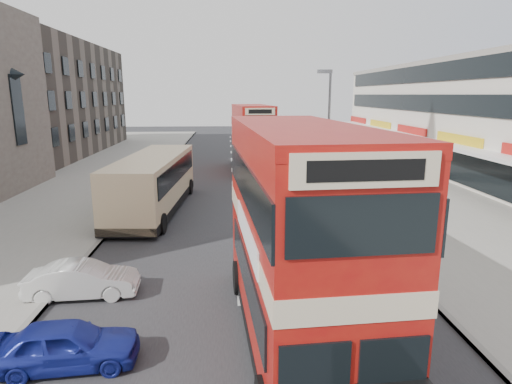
# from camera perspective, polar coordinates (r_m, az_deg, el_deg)

# --- Properties ---
(ground) EXTENTS (160.00, 160.00, 0.00)m
(ground) POSITION_cam_1_polar(r_m,az_deg,el_deg) (13.09, -2.00, -16.93)
(ground) COLOR #28282B
(ground) RESTS_ON ground
(road_surface) EXTENTS (12.00, 90.00, 0.01)m
(road_surface) POSITION_cam_1_polar(r_m,az_deg,el_deg) (32.03, -3.07, 1.11)
(road_surface) COLOR #28282B
(road_surface) RESTS_ON ground
(pavement_right) EXTENTS (12.00, 90.00, 0.15)m
(pavement_right) POSITION_cam_1_polar(r_m,az_deg,el_deg) (34.29, 17.41, 1.43)
(pavement_right) COLOR gray
(pavement_right) RESTS_ON ground
(pavement_left) EXTENTS (12.00, 90.00, 0.15)m
(pavement_left) POSITION_cam_1_polar(r_m,az_deg,el_deg) (34.09, -23.69, 0.87)
(pavement_left) COLOR gray
(pavement_left) RESTS_ON ground
(kerb_left) EXTENTS (0.20, 90.00, 0.16)m
(kerb_left) POSITION_cam_1_polar(r_m,az_deg,el_deg) (32.54, -13.88, 1.06)
(kerb_left) COLOR gray
(kerb_left) RESTS_ON ground
(kerb_right) EXTENTS (0.20, 90.00, 0.16)m
(kerb_right) POSITION_cam_1_polar(r_m,az_deg,el_deg) (32.64, 7.70, 1.36)
(kerb_right) COLOR gray
(kerb_right) RESTS_ON ground
(brick_terrace) EXTENTS (14.00, 28.00, 12.00)m
(brick_terrace) POSITION_cam_1_polar(r_m,az_deg,el_deg) (53.93, -27.95, 10.83)
(brick_terrace) COLOR #66594C
(brick_terrace) RESTS_ON ground
(commercial_row) EXTENTS (9.90, 46.20, 9.30)m
(commercial_row) POSITION_cam_1_polar(r_m,az_deg,el_deg) (39.06, 27.89, 8.71)
(commercial_row) COLOR beige
(commercial_row) RESTS_ON ground
(street_lamp) EXTENTS (1.00, 0.20, 8.12)m
(street_lamp) POSITION_cam_1_polar(r_m,az_deg,el_deg) (30.19, 9.51, 9.40)
(street_lamp) COLOR slate
(street_lamp) RESTS_ON ground
(bus_main) EXTENTS (3.38, 10.19, 5.58)m
(bus_main) POSITION_cam_1_polar(r_m,az_deg,el_deg) (11.28, 5.67, -5.61)
(bus_main) COLOR black
(bus_main) RESTS_ON ground
(bus_second) EXTENTS (3.50, 9.95, 5.44)m
(bus_second) POSITION_cam_1_polar(r_m,az_deg,el_deg) (37.20, -0.47, 7.21)
(bus_second) COLOR black
(bus_second) RESTS_ON ground
(coach) EXTENTS (3.56, 11.21, 2.93)m
(coach) POSITION_cam_1_polar(r_m,az_deg,el_deg) (24.93, -13.42, 1.44)
(coach) COLOR black
(coach) RESTS_ON ground
(car_left_near) EXTENTS (3.55, 1.69, 1.17)m
(car_left_near) POSITION_cam_1_polar(r_m,az_deg,el_deg) (11.94, -23.88, -18.04)
(car_left_near) COLOR navy
(car_left_near) RESTS_ON ground
(car_left_front) EXTENTS (3.60, 1.45, 1.16)m
(car_left_front) POSITION_cam_1_polar(r_m,az_deg,el_deg) (15.39, -22.04, -10.76)
(car_left_front) COLOR silver
(car_left_front) RESTS_ON ground
(car_right_a) EXTENTS (4.24, 1.89, 1.21)m
(car_right_a) POSITION_cam_1_polar(r_m,az_deg,el_deg) (26.85, 7.48, 0.03)
(car_right_a) COLOR maroon
(car_right_a) RESTS_ON ground
(car_right_b) EXTENTS (4.45, 2.09, 1.23)m
(car_right_b) POSITION_cam_1_polar(r_m,az_deg,el_deg) (32.54, 6.46, 2.32)
(car_right_b) COLOR #BC6D12
(car_right_b) RESTS_ON ground
(pedestrian_near) EXTENTS (0.70, 0.66, 1.57)m
(pedestrian_near) POSITION_cam_1_polar(r_m,az_deg,el_deg) (28.08, 12.94, 1.06)
(pedestrian_near) COLOR gray
(pedestrian_near) RESTS_ON pavement_right
(cyclist) EXTENTS (0.76, 1.76, 2.24)m
(cyclist) POSITION_cam_1_polar(r_m,az_deg,el_deg) (33.10, 3.88, 2.84)
(cyclist) COLOR gray
(cyclist) RESTS_ON ground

